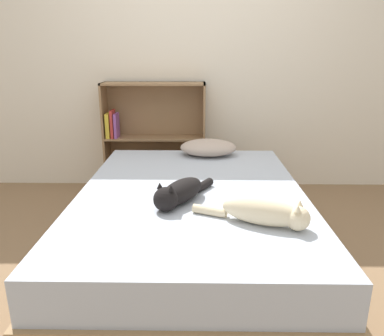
% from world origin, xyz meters
% --- Properties ---
extents(ground_plane, '(8.00, 8.00, 0.00)m').
position_xyz_m(ground_plane, '(0.00, 0.00, 0.00)').
color(ground_plane, '#846647').
extents(wall_back, '(8.00, 0.06, 2.50)m').
position_xyz_m(wall_back, '(0.00, 1.50, 1.25)').
color(wall_back, silver).
rests_on(wall_back, ground_plane).
extents(bed, '(1.47, 2.09, 0.48)m').
position_xyz_m(bed, '(0.00, 0.00, 0.24)').
color(bed, '#99754C').
rests_on(bed, ground_plane).
extents(pillow, '(0.48, 0.33, 0.14)m').
position_xyz_m(pillow, '(0.13, 0.85, 0.55)').
color(pillow, '#B29E8E').
rests_on(pillow, bed).
extents(cat_light, '(0.59, 0.31, 0.15)m').
position_xyz_m(cat_light, '(0.39, -0.50, 0.55)').
color(cat_light, beige).
rests_on(cat_light, bed).
extents(cat_dark, '(0.36, 0.50, 0.16)m').
position_xyz_m(cat_dark, '(-0.07, -0.22, 0.55)').
color(cat_dark, black).
rests_on(cat_dark, bed).
extents(bookshelf, '(0.98, 0.26, 1.06)m').
position_xyz_m(bookshelf, '(-0.41, 1.38, 0.54)').
color(bookshelf, '#8E6B47').
rests_on(bookshelf, ground_plane).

